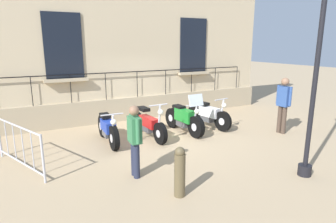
{
  "coord_description": "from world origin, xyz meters",
  "views": [
    {
      "loc": [
        7.85,
        -3.94,
        2.8
      ],
      "look_at": [
        0.34,
        0.0,
        0.8
      ],
      "focal_mm": 30.81,
      "sensor_mm": 36.0,
      "label": 1
    }
  ],
  "objects_px": {
    "motorcycle_green": "(184,119)",
    "pedestrian_standing": "(135,138)",
    "bollard": "(180,172)",
    "motorcycle_red": "(148,124)",
    "pedestrian_walking": "(283,102)",
    "motorcycle_blue": "(108,129)",
    "lamppost": "(317,60)",
    "crowd_barrier": "(19,145)",
    "motorcycle_white": "(209,115)"
  },
  "relations": [
    {
      "from": "motorcycle_red",
      "to": "motorcycle_green",
      "type": "distance_m",
      "value": 1.22
    },
    {
      "from": "motorcycle_white",
      "to": "bollard",
      "type": "xyz_separation_m",
      "value": [
        3.56,
        -3.2,
        0.07
      ]
    },
    {
      "from": "bollard",
      "to": "pedestrian_standing",
      "type": "bearing_deg",
      "value": -159.72
    },
    {
      "from": "motorcycle_green",
      "to": "bollard",
      "type": "distance_m",
      "value": 4.01
    },
    {
      "from": "pedestrian_walking",
      "to": "motorcycle_blue",
      "type": "bearing_deg",
      "value": -107.58
    },
    {
      "from": "crowd_barrier",
      "to": "pedestrian_walking",
      "type": "bearing_deg",
      "value": 83.41
    },
    {
      "from": "pedestrian_standing",
      "to": "pedestrian_walking",
      "type": "height_order",
      "value": "pedestrian_walking"
    },
    {
      "from": "pedestrian_walking",
      "to": "pedestrian_standing",
      "type": "bearing_deg",
      "value": -82.0
    },
    {
      "from": "crowd_barrier",
      "to": "motorcycle_red",
      "type": "bearing_deg",
      "value": 101.69
    },
    {
      "from": "motorcycle_green",
      "to": "bollard",
      "type": "xyz_separation_m",
      "value": [
        3.4,
        -2.13,
        0.05
      ]
    },
    {
      "from": "crowd_barrier",
      "to": "pedestrian_standing",
      "type": "xyz_separation_m",
      "value": [
        1.6,
        2.19,
        0.31
      ]
    },
    {
      "from": "bollard",
      "to": "lamppost",
      "type": "bearing_deg",
      "value": 79.88
    },
    {
      "from": "motorcycle_red",
      "to": "motorcycle_green",
      "type": "relative_size",
      "value": 1.07
    },
    {
      "from": "motorcycle_green",
      "to": "pedestrian_standing",
      "type": "xyz_separation_m",
      "value": [
        2.24,
        -2.56,
        0.43
      ]
    },
    {
      "from": "motorcycle_blue",
      "to": "pedestrian_walking",
      "type": "bearing_deg",
      "value": 72.42
    },
    {
      "from": "motorcycle_green",
      "to": "crowd_barrier",
      "type": "relative_size",
      "value": 0.95
    },
    {
      "from": "motorcycle_green",
      "to": "pedestrian_walking",
      "type": "bearing_deg",
      "value": 61.13
    },
    {
      "from": "motorcycle_white",
      "to": "pedestrian_standing",
      "type": "bearing_deg",
      "value": -56.48
    },
    {
      "from": "pedestrian_standing",
      "to": "motorcycle_red",
      "type": "bearing_deg",
      "value": 150.14
    },
    {
      "from": "motorcycle_green",
      "to": "pedestrian_standing",
      "type": "bearing_deg",
      "value": -48.71
    },
    {
      "from": "motorcycle_blue",
      "to": "motorcycle_red",
      "type": "bearing_deg",
      "value": 87.68
    },
    {
      "from": "motorcycle_blue",
      "to": "bollard",
      "type": "bearing_deg",
      "value": 5.33
    },
    {
      "from": "motorcycle_green",
      "to": "pedestrian_standing",
      "type": "relative_size",
      "value": 1.27
    },
    {
      "from": "motorcycle_red",
      "to": "motorcycle_white",
      "type": "distance_m",
      "value": 2.28
    },
    {
      "from": "motorcycle_white",
      "to": "lamppost",
      "type": "height_order",
      "value": "lamppost"
    },
    {
      "from": "crowd_barrier",
      "to": "lamppost",
      "type": "bearing_deg",
      "value": 59.09
    },
    {
      "from": "motorcycle_blue",
      "to": "pedestrian_walking",
      "type": "distance_m",
      "value": 5.47
    },
    {
      "from": "motorcycle_green",
      "to": "lamppost",
      "type": "height_order",
      "value": "lamppost"
    },
    {
      "from": "pedestrian_walking",
      "to": "motorcycle_red",
      "type": "bearing_deg",
      "value": -112.0
    },
    {
      "from": "motorcycle_green",
      "to": "motorcycle_red",
      "type": "bearing_deg",
      "value": -94.22
    },
    {
      "from": "motorcycle_green",
      "to": "crowd_barrier",
      "type": "bearing_deg",
      "value": -82.31
    },
    {
      "from": "lamppost",
      "to": "pedestrian_walking",
      "type": "bearing_deg",
      "value": 140.27
    },
    {
      "from": "bollard",
      "to": "motorcycle_red",
      "type": "bearing_deg",
      "value": 165.37
    },
    {
      "from": "motorcycle_blue",
      "to": "motorcycle_green",
      "type": "xyz_separation_m",
      "value": [
        0.14,
        2.46,
        0.03
      ]
    },
    {
      "from": "bollard",
      "to": "motorcycle_green",
      "type": "bearing_deg",
      "value": 147.99
    },
    {
      "from": "motorcycle_white",
      "to": "crowd_barrier",
      "type": "distance_m",
      "value": 5.87
    },
    {
      "from": "motorcycle_red",
      "to": "pedestrian_walking",
      "type": "distance_m",
      "value": 4.29
    },
    {
      "from": "motorcycle_red",
      "to": "crowd_barrier",
      "type": "distance_m",
      "value": 3.61
    },
    {
      "from": "crowd_barrier",
      "to": "pedestrian_standing",
      "type": "distance_m",
      "value": 2.73
    },
    {
      "from": "motorcycle_white",
      "to": "motorcycle_blue",
      "type": "bearing_deg",
      "value": -89.75
    },
    {
      "from": "motorcycle_blue",
      "to": "pedestrian_standing",
      "type": "bearing_deg",
      "value": -2.34
    },
    {
      "from": "motorcycle_blue",
      "to": "lamppost",
      "type": "bearing_deg",
      "value": 38.12
    },
    {
      "from": "motorcycle_white",
      "to": "lamppost",
      "type": "bearing_deg",
      "value": -4.87
    },
    {
      "from": "lamppost",
      "to": "motorcycle_white",
      "type": "bearing_deg",
      "value": 175.13
    },
    {
      "from": "lamppost",
      "to": "motorcycle_red",
      "type": "bearing_deg",
      "value": -154.17
    },
    {
      "from": "motorcycle_blue",
      "to": "crowd_barrier",
      "type": "bearing_deg",
      "value": -71.15
    },
    {
      "from": "motorcycle_green",
      "to": "crowd_barrier",
      "type": "distance_m",
      "value": 4.79
    },
    {
      "from": "motorcycle_blue",
      "to": "crowd_barrier",
      "type": "distance_m",
      "value": 2.42
    },
    {
      "from": "motorcycle_white",
      "to": "motorcycle_red",
      "type": "bearing_deg",
      "value": -88.35
    },
    {
      "from": "motorcycle_green",
      "to": "pedestrian_standing",
      "type": "distance_m",
      "value": 3.43
    }
  ]
}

